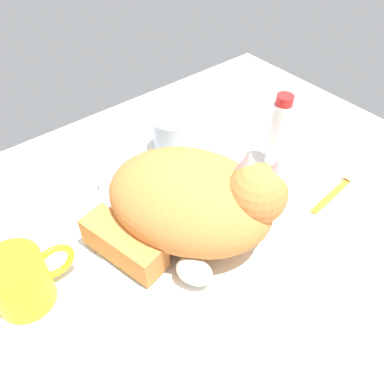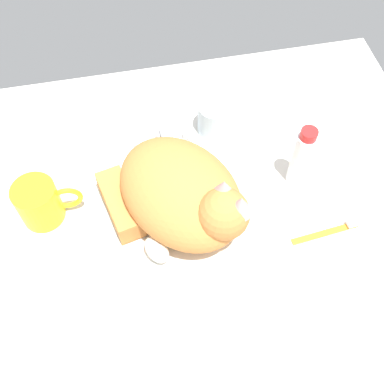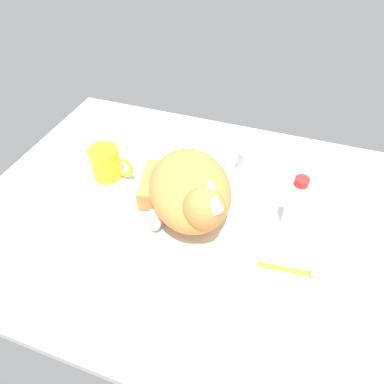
% 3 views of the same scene
% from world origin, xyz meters
% --- Properties ---
extents(ground_plane, '(1.10, 0.83, 0.03)m').
position_xyz_m(ground_plane, '(0.00, 0.00, -0.01)').
color(ground_plane, silver).
extents(sink_basin, '(0.30, 0.30, 0.01)m').
position_xyz_m(sink_basin, '(0.00, 0.00, 0.00)').
color(sink_basin, silver).
rests_on(sink_basin, ground_plane).
extents(faucet, '(0.13, 0.11, 0.05)m').
position_xyz_m(faucet, '(0.00, 0.16, 0.02)').
color(faucet, silver).
rests_on(faucet, ground_plane).
extents(cat, '(0.30, 0.32, 0.16)m').
position_xyz_m(cat, '(0.00, -0.01, 0.08)').
color(cat, '#D17F3D').
rests_on(cat, sink_basin).
extents(coffee_mug, '(0.12, 0.08, 0.09)m').
position_xyz_m(coffee_mug, '(-0.26, 0.05, 0.04)').
color(coffee_mug, yellow).
rests_on(coffee_mug, ground_plane).
extents(rinse_cup, '(0.07, 0.07, 0.07)m').
position_xyz_m(rinse_cup, '(0.11, 0.19, 0.04)').
color(rinse_cup, silver).
rests_on(rinse_cup, ground_plane).
extents(toothpaste_bottle, '(0.04, 0.04, 0.15)m').
position_xyz_m(toothpaste_bottle, '(0.24, 0.03, 0.07)').
color(toothpaste_bottle, white).
rests_on(toothpaste_bottle, ground_plane).
extents(toothbrush, '(0.14, 0.03, 0.02)m').
position_xyz_m(toothbrush, '(0.27, -0.10, 0.01)').
color(toothbrush, orange).
rests_on(toothbrush, ground_plane).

